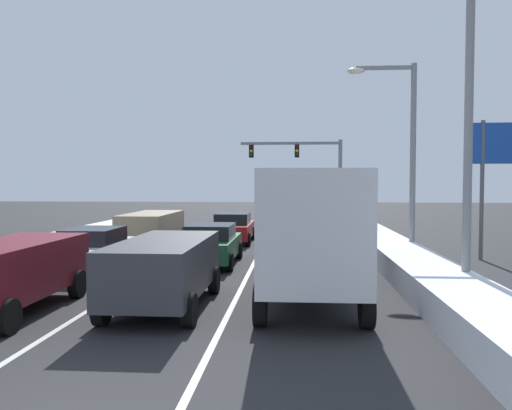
% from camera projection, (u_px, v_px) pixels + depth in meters
% --- Properties ---
extents(ground_plane, '(120.00, 120.00, 0.00)m').
position_uv_depth(ground_plane, '(206.00, 266.00, 19.09)').
color(ground_plane, '#28282B').
extents(lane_stripe_between_right_lane_and_center_lane, '(0.14, 36.92, 0.01)m').
position_uv_depth(lane_stripe_between_right_lane_and_center_lane, '(258.00, 254.00, 22.30)').
color(lane_stripe_between_right_lane_and_center_lane, silver).
rests_on(lane_stripe_between_right_lane_and_center_lane, ground).
extents(lane_stripe_between_center_lane_and_left_lane, '(0.14, 36.92, 0.01)m').
position_uv_depth(lane_stripe_between_center_lane_and_left_lane, '(180.00, 253.00, 22.56)').
color(lane_stripe_between_center_lane_and_left_lane, silver).
rests_on(lane_stripe_between_center_lane_and_left_lane, ground).
extents(snow_bank_right_shoulder, '(1.76, 36.92, 0.77)m').
position_uv_depth(snow_bank_right_shoulder, '(384.00, 246.00, 21.90)').
color(snow_bank_right_shoulder, white).
rests_on(snow_bank_right_shoulder, ground).
extents(snow_bank_left_shoulder, '(1.57, 36.92, 0.81)m').
position_uv_depth(snow_bank_left_shoulder, '(62.00, 243.00, 22.93)').
color(snow_bank_left_shoulder, white).
rests_on(snow_bank_left_shoulder, ground).
extents(box_truck_right_lane_nearest, '(2.53, 7.20, 3.36)m').
position_uv_depth(box_truck_right_lane_nearest, '(310.00, 228.00, 13.40)').
color(box_truck_right_lane_nearest, black).
rests_on(box_truck_right_lane_nearest, ground).
extents(suv_gray_right_lane_second, '(2.16, 4.90, 1.67)m').
position_uv_depth(suv_gray_right_lane_second, '(294.00, 232.00, 21.58)').
color(suv_gray_right_lane_second, slate).
rests_on(suv_gray_right_lane_second, ground).
extents(sedan_silver_right_lane_third, '(2.00, 4.50, 1.51)m').
position_uv_depth(sedan_silver_right_lane_third, '(298.00, 225.00, 27.97)').
color(sedan_silver_right_lane_third, '#B7BABF').
rests_on(sedan_silver_right_lane_third, ground).
extents(suv_charcoal_center_lane_nearest, '(2.16, 4.90, 1.67)m').
position_uv_depth(suv_charcoal_center_lane_nearest, '(165.00, 266.00, 12.77)').
color(suv_charcoal_center_lane_nearest, '#38383D').
rests_on(suv_charcoal_center_lane_nearest, ground).
extents(sedan_green_center_lane_second, '(2.00, 4.50, 1.51)m').
position_uv_depth(sedan_green_center_lane_second, '(211.00, 244.00, 19.51)').
color(sedan_green_center_lane_second, '#1E5633').
rests_on(sedan_green_center_lane_second, ground).
extents(sedan_red_center_lane_third, '(2.00, 4.50, 1.51)m').
position_uv_depth(sedan_red_center_lane_third, '(233.00, 228.00, 26.43)').
color(sedan_red_center_lane_third, maroon).
rests_on(sedan_red_center_lane_third, ground).
extents(suv_maroon_left_lane_nearest, '(2.16, 4.90, 1.67)m').
position_uv_depth(suv_maroon_left_lane_nearest, '(7.00, 270.00, 12.21)').
color(suv_maroon_left_lane_nearest, maroon).
rests_on(suv_maroon_left_lane_nearest, ground).
extents(sedan_white_left_lane_second, '(2.00, 4.50, 1.51)m').
position_uv_depth(sedan_white_left_lane_second, '(95.00, 249.00, 17.92)').
color(sedan_white_left_lane_second, silver).
rests_on(sedan_white_left_lane_second, ground).
extents(suv_tan_left_lane_third, '(2.16, 4.90, 1.67)m').
position_uv_depth(suv_tan_left_lane_third, '(152.00, 227.00, 23.81)').
color(suv_tan_left_lane_third, '#937F60').
rests_on(suv_tan_left_lane_third, ground).
extents(traffic_light_gantry, '(7.54, 0.47, 6.20)m').
position_uv_depth(traffic_light_gantry, '(309.00, 163.00, 38.62)').
color(traffic_light_gantry, slate).
rests_on(traffic_light_gantry, ground).
extents(street_lamp_right_near, '(2.66, 0.36, 8.56)m').
position_uv_depth(street_lamp_right_near, '(455.00, 104.00, 13.30)').
color(street_lamp_right_near, gray).
rests_on(street_lamp_right_near, ground).
extents(street_lamp_right_mid, '(2.66, 0.36, 7.61)m').
position_uv_depth(street_lamp_right_mid, '(403.00, 143.00, 20.01)').
color(street_lamp_right_mid, gray).
rests_on(street_lamp_right_mid, ground).
extents(roadside_sign_right, '(3.20, 0.16, 5.50)m').
position_uv_depth(roadside_sign_right, '(509.00, 158.00, 20.35)').
color(roadside_sign_right, '#59595B').
rests_on(roadside_sign_right, ground).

